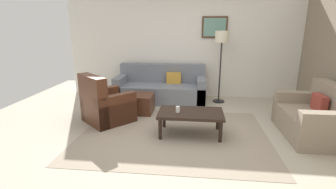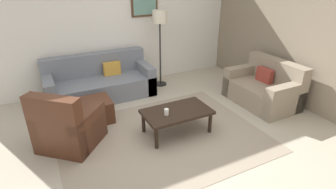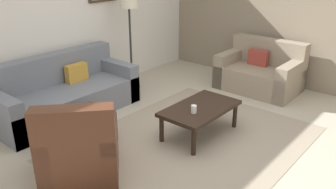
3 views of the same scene
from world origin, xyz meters
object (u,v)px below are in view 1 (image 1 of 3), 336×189
couch_main (162,88)px  cup (178,109)px  armchair_leather (105,107)px  ottoman (140,103)px  couch_loveseat (318,119)px  coffee_table (191,115)px  framed_artwork (215,27)px  lamp_standing (222,44)px

couch_main → cup: bearing=-74.8°
armchair_leather → cup: armchair_leather is taller
ottoman → couch_loveseat: bearing=-14.4°
armchair_leather → cup: size_ratio=10.83×
ottoman → coffee_table: bearing=-42.2°
couch_loveseat → coffee_table: (-2.15, -0.17, 0.06)m
couch_main → framed_artwork: bearing=18.6°
cup → framed_artwork: bearing=74.0°
armchair_leather → couch_main: bearing=61.5°
couch_loveseat → armchair_leather: (-3.81, 0.22, 0.01)m
couch_loveseat → armchair_leather: bearing=176.7°
ottoman → coffee_table: (1.11, -1.01, 0.16)m
armchair_leather → coffee_table: armchair_leather is taller
coffee_table → lamp_standing: 2.34m
couch_main → lamp_standing: size_ratio=1.28×
couch_loveseat → lamp_standing: bearing=129.5°
cup → lamp_standing: bearing=67.0°
cup → framed_artwork: framed_artwork is taller
couch_main → coffee_table: size_ratio=1.99×
ottoman → framed_artwork: size_ratio=0.90×
couch_loveseat → framed_artwork: framed_artwork is taller
cup → ottoman: bearing=130.2°
couch_main → armchair_leather: bearing=-118.5°
armchair_leather → ottoman: size_ratio=2.02×
coffee_table → couch_loveseat: bearing=4.7°
armchair_leather → lamp_standing: lamp_standing is taller
lamp_standing → framed_artwork: bearing=107.1°
couch_main → armchair_leather: 1.86m
couch_main → couch_loveseat: (2.93, -1.86, 0.00)m
lamp_standing → ottoman: bearing=-151.0°
coffee_table → lamp_standing: bearing=71.9°
couch_loveseat → cup: couch_loveseat is taller
couch_loveseat → cup: (-2.36, -0.23, 0.16)m
couch_main → framed_artwork: (1.28, 0.43, 1.49)m
couch_main → ottoman: size_ratio=3.91×
cup → couch_loveseat: bearing=5.5°
armchair_leather → cup: 1.53m
couch_main → ottoman: 1.08m
couch_main → cup: (0.56, -2.08, 0.17)m
cup → framed_artwork: (0.72, 2.51, 1.32)m
framed_artwork → couch_loveseat: bearing=-54.3°
couch_main → ottoman: bearing=-108.1°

